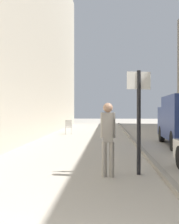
% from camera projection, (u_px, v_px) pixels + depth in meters
% --- Properties ---
extents(ground_plane, '(80.00, 80.00, 0.00)m').
position_uv_depth(ground_plane, '(102.00, 144.00, 13.95)').
color(ground_plane, '#A8A093').
extents(kerb_strip, '(0.16, 40.00, 0.12)m').
position_uv_depth(kerb_strip, '(136.00, 143.00, 13.86)').
color(kerb_strip, gray).
rests_on(kerb_strip, ground_plane).
extents(pedestrian_main_foreground, '(0.36, 0.23, 1.79)m').
position_uv_depth(pedestrian_main_foreground, '(108.00, 134.00, 7.07)').
color(pedestrian_main_foreground, gray).
rests_on(pedestrian_main_foreground, ground_plane).
extents(street_sign_post, '(0.59, 0.15, 2.60)m').
position_uv_depth(street_sign_post, '(139.00, 113.00, 7.32)').
color(street_sign_post, black).
rests_on(street_sign_post, ground_plane).
extents(cafe_chair_near_window, '(0.48, 0.48, 0.94)m').
position_uv_depth(cafe_chair_near_window, '(68.00, 126.00, 19.51)').
color(cafe_chair_near_window, '#B7B2A8').
rests_on(cafe_chair_near_window, ground_plane).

